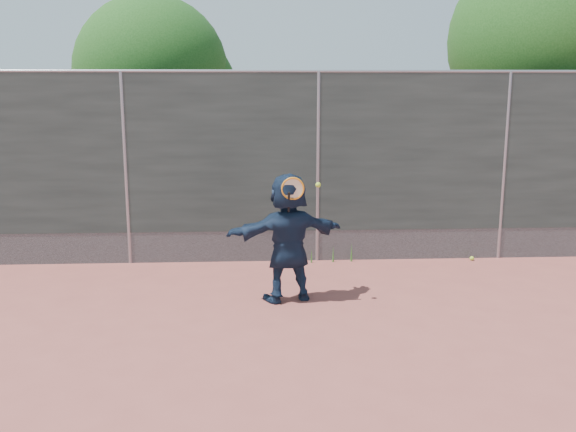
{
  "coord_description": "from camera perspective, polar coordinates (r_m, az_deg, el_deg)",
  "views": [
    {
      "loc": [
        -0.99,
        -6.52,
        2.84
      ],
      "look_at": [
        -0.57,
        1.61,
        1.14
      ],
      "focal_mm": 40.0,
      "sensor_mm": 36.0,
      "label": 1
    }
  ],
  "objects": [
    {
      "name": "fence",
      "position": [
        10.15,
        2.66,
        4.7
      ],
      "size": [
        20.0,
        0.06,
        3.03
      ],
      "color": "#38423D",
      "rests_on": "ground"
    },
    {
      "name": "ground",
      "position": [
        7.18,
        5.32,
        -11.53
      ],
      "size": [
        80.0,
        80.0,
        0.0
      ],
      "primitive_type": "plane",
      "color": "#9E4C42",
      "rests_on": "ground"
    },
    {
      "name": "weed_clump",
      "position": [
        10.35,
        4.27,
        -3.37
      ],
      "size": [
        0.68,
        0.07,
        0.3
      ],
      "color": "#387226",
      "rests_on": "ground"
    },
    {
      "name": "swing_action",
      "position": [
        8.05,
        0.63,
        2.36
      ],
      "size": [
        0.5,
        0.13,
        0.51
      ],
      "color": "orange",
      "rests_on": "ground"
    },
    {
      "name": "ball_ground",
      "position": [
        10.84,
        16.03,
        -3.64
      ],
      "size": [
        0.07,
        0.07,
        0.07
      ],
      "primitive_type": "sphere",
      "color": "#B6DE31",
      "rests_on": "ground"
    },
    {
      "name": "player",
      "position": [
        8.37,
        0.0,
        -1.9
      ],
      "size": [
        1.66,
        0.91,
        1.7
      ],
      "primitive_type": "imported",
      "rotation": [
        0.0,
        0.0,
        3.41
      ],
      "color": "#16263E",
      "rests_on": "ground"
    },
    {
      "name": "tree_right",
      "position": [
        13.53,
        22.49,
        13.72
      ],
      "size": [
        3.78,
        3.6,
        5.39
      ],
      "color": "#382314",
      "rests_on": "ground"
    },
    {
      "name": "tree_left",
      "position": [
        13.2,
        -11.32,
        12.04
      ],
      "size": [
        3.15,
        3.0,
        4.53
      ],
      "color": "#382314",
      "rests_on": "ground"
    }
  ]
}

